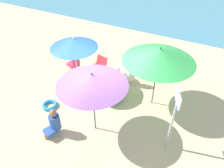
{
  "coord_description": "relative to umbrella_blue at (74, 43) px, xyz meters",
  "views": [
    {
      "loc": [
        2.6,
        -4.29,
        5.03
      ],
      "look_at": [
        0.11,
        0.55,
        0.7
      ],
      "focal_mm": 33.91,
      "sensor_mm": 36.0,
      "label": 1
    }
  ],
  "objects": [
    {
      "name": "umbrella_blue",
      "position": [
        0.0,
        0.0,
        0.0
      ],
      "size": [
        1.58,
        1.58,
        2.06
      ],
      "color": "silver",
      "rests_on": "ground_plane"
    },
    {
      "name": "warning_sign",
      "position": [
        3.62,
        -1.07,
        -0.51
      ],
      "size": [
        0.22,
        0.48,
        2.02
      ],
      "rotation": [
        0.0,
        0.0,
        0.38
      ],
      "color": "#ADADB2",
      "rests_on": "ground_plane"
    },
    {
      "name": "umbrella_green",
      "position": [
        2.7,
        0.44,
        0.06
      ],
      "size": [
        2.17,
        2.17,
        2.15
      ],
      "color": "#4C4C51",
      "rests_on": "ground_plane"
    },
    {
      "name": "beach_chair_b",
      "position": [
        1.58,
        0.0,
        -1.55
      ],
      "size": [
        0.63,
        0.7,
        0.61
      ],
      "rotation": [
        0.0,
        0.0,
        -1.95
      ],
      "color": "#33934C",
      "rests_on": "ground_plane"
    },
    {
      "name": "umbrella_purple",
      "position": [
        1.55,
        -1.4,
        -0.0
      ],
      "size": [
        1.86,
        1.86,
        2.05
      ],
      "color": "#4C4C51",
      "rests_on": "ground_plane"
    },
    {
      "name": "beach_chair_a",
      "position": [
        0.96,
        0.94,
        -1.5
      ],
      "size": [
        0.75,
        0.75,
        0.67
      ],
      "rotation": [
        0.0,
        0.0,
        -2.51
      ],
      "color": "white",
      "rests_on": "ground_plane"
    },
    {
      "name": "person_b",
      "position": [
        -0.78,
        0.89,
        -1.38
      ],
      "size": [
        0.57,
        0.39,
        0.92
      ],
      "rotation": [
        0.0,
        0.0,
        3.04
      ],
      "color": "#DB3866",
      "rests_on": "ground_plane"
    },
    {
      "name": "beach_chair_c",
      "position": [
        0.13,
        1.34,
        -1.55
      ],
      "size": [
        0.64,
        0.65,
        0.58
      ],
      "rotation": [
        0.0,
        0.0,
        -1.8
      ],
      "color": "red",
      "rests_on": "ground_plane"
    },
    {
      "name": "person_d",
      "position": [
        1.61,
        1.08,
        -1.39
      ],
      "size": [
        0.51,
        0.49,
        0.9
      ],
      "rotation": [
        0.0,
        0.0,
        2.42
      ],
      "color": "silver",
      "rests_on": "ground_plane"
    },
    {
      "name": "person_c",
      "position": [
        1.81,
        1.62,
        -1.36
      ],
      "size": [
        0.53,
        0.37,
        0.95
      ],
      "rotation": [
        0.0,
        0.0,
        2.9
      ],
      "color": "silver",
      "rests_on": "ground_plane"
    },
    {
      "name": "person_a",
      "position": [
        0.6,
        -2.1,
        -1.4
      ],
      "size": [
        0.42,
        0.55,
        0.91
      ],
      "rotation": [
        0.0,
        0.0,
        4.37
      ],
      "color": "#2D519E",
      "rests_on": "ground_plane"
    },
    {
      "name": "swim_ring",
      "position": [
        -0.3,
        -1.31,
        -1.78
      ],
      "size": [
        0.52,
        0.52,
        0.12
      ],
      "primitive_type": "torus",
      "color": "#238CD8",
      "rests_on": "ground_plane"
    },
    {
      "name": "ground_plane",
      "position": [
        1.3,
        -0.61,
        -1.84
      ],
      "size": [
        40.0,
        40.0,
        0.0
      ],
      "primitive_type": "plane",
      "color": "#D3BC8C"
    }
  ]
}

